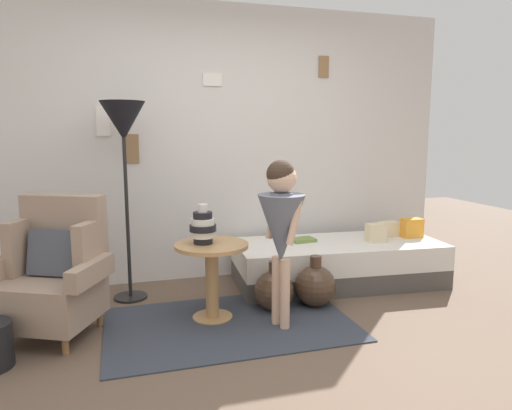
{
  "coord_description": "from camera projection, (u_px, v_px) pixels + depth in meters",
  "views": [
    {
      "loc": [
        -0.87,
        -2.49,
        1.41
      ],
      "look_at": [
        0.15,
        0.95,
        0.85
      ],
      "focal_mm": 32.61,
      "sensor_mm": 36.0,
      "label": 1
    }
  ],
  "objects": [
    {
      "name": "rug",
      "position": [
        230.0,
        324.0,
        3.45
      ],
      "size": [
        1.8,
        1.14,
        0.01
      ],
      "primitive_type": "cube",
      "color": "#333842",
      "rests_on": "ground"
    },
    {
      "name": "gallery_wall",
      "position": [
        211.0,
        144.0,
        4.46
      ],
      "size": [
        4.8,
        0.12,
        2.6
      ],
      "color": "silver",
      "rests_on": "ground"
    },
    {
      "name": "pillow_head",
      "position": [
        412.0,
        228.0,
        4.51
      ],
      "size": [
        0.2,
        0.12,
        0.18
      ],
      "primitive_type": "cube",
      "rotation": [
        0.0,
        0.0,
        -0.02
      ],
      "color": "orange",
      "rests_on": "daybed"
    },
    {
      "name": "pillow_back",
      "position": [
        376.0,
        233.0,
        4.32
      ],
      "size": [
        0.17,
        0.13,
        0.17
      ],
      "primitive_type": "cube",
      "rotation": [
        0.0,
        0.0,
        -0.04
      ],
      "color": "beige",
      "rests_on": "daybed"
    },
    {
      "name": "armchair",
      "position": [
        54.0,
        273.0,
        3.24
      ],
      "size": [
        0.89,
        0.81,
        0.97
      ],
      "color": "olive",
      "rests_on": "ground"
    },
    {
      "name": "book_on_daybed",
      "position": [
        303.0,
        240.0,
        4.35
      ],
      "size": [
        0.24,
        0.18,
        0.03
      ],
      "primitive_type": "cube",
      "rotation": [
        0.0,
        0.0,
        0.11
      ],
      "color": "olive",
      "rests_on": "daybed"
    },
    {
      "name": "floor_lamp",
      "position": [
        123.0,
        130.0,
        3.78
      ],
      "size": [
        0.36,
        0.36,
        1.66
      ],
      "color": "black",
      "rests_on": "ground"
    },
    {
      "name": "demijohn_near",
      "position": [
        274.0,
        290.0,
        3.71
      ],
      "size": [
        0.32,
        0.32,
        0.4
      ],
      "color": "#473323",
      "rests_on": "ground"
    },
    {
      "name": "daybed",
      "position": [
        338.0,
        263.0,
        4.36
      ],
      "size": [
        1.95,
        0.94,
        0.4
      ],
      "color": "#4C4742",
      "rests_on": "ground"
    },
    {
      "name": "person_child",
      "position": [
        281.0,
        221.0,
        3.29
      ],
      "size": [
        0.34,
        0.34,
        1.22
      ],
      "color": "#D8AD8E",
      "rests_on": "ground"
    },
    {
      "name": "demijohn_far",
      "position": [
        315.0,
        286.0,
        3.79
      ],
      "size": [
        0.34,
        0.34,
        0.42
      ],
      "color": "#473323",
      "rests_on": "ground"
    },
    {
      "name": "side_table",
      "position": [
        212.0,
        266.0,
        3.5
      ],
      "size": [
        0.55,
        0.55,
        0.59
      ],
      "color": "tan",
      "rests_on": "ground"
    },
    {
      "name": "ground_plane",
      "position": [
        277.0,
        368.0,
        2.82
      ],
      "size": [
        12.0,
        12.0,
        0.0
      ],
      "primitive_type": "plane",
      "color": "brown"
    },
    {
      "name": "vase_striped",
      "position": [
        203.0,
        227.0,
        3.45
      ],
      "size": [
        0.2,
        0.2,
        0.3
      ],
      "color": "black",
      "rests_on": "side_table"
    },
    {
      "name": "pillow_mid",
      "position": [
        388.0,
        229.0,
        4.56
      ],
      "size": [
        0.2,
        0.13,
        0.14
      ],
      "primitive_type": "cube",
      "rotation": [
        0.0,
        0.0,
        0.06
      ],
      "color": "beige",
      "rests_on": "daybed"
    }
  ]
}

